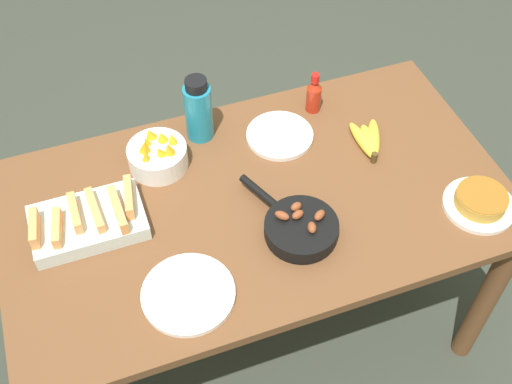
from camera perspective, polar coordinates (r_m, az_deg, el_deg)
ground_plane at (r=2.55m, az=0.00°, el=-11.58°), size 14.00×14.00×0.00m
dining_table at (r=2.00m, az=0.00°, el=-2.60°), size 1.51×0.84×0.77m
banana_bunch at (r=2.08m, az=9.99°, el=4.51°), size 0.11×0.18×0.04m
melon_tray at (r=1.88m, az=-14.69°, el=-2.49°), size 0.32×0.20×0.10m
skillet at (r=1.82m, az=3.91°, el=-3.16°), size 0.21×0.34×0.08m
frittata_plate_center at (r=1.98m, az=19.30°, el=-0.83°), size 0.21×0.21×0.06m
empty_plate_near_front at (r=2.08m, az=2.12°, el=5.04°), size 0.22×0.22×0.02m
empty_plate_far_left at (r=1.72m, az=-6.04°, el=-8.99°), size 0.25×0.25×0.02m
fruit_bowl_mango at (r=1.99m, az=-8.74°, el=3.28°), size 0.18×0.18×0.13m
water_bottle at (r=2.03m, az=-5.15°, el=7.28°), size 0.09×0.09×0.23m
hot_sauce_bottle at (r=2.15m, az=5.17°, el=8.62°), size 0.05×0.05×0.15m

